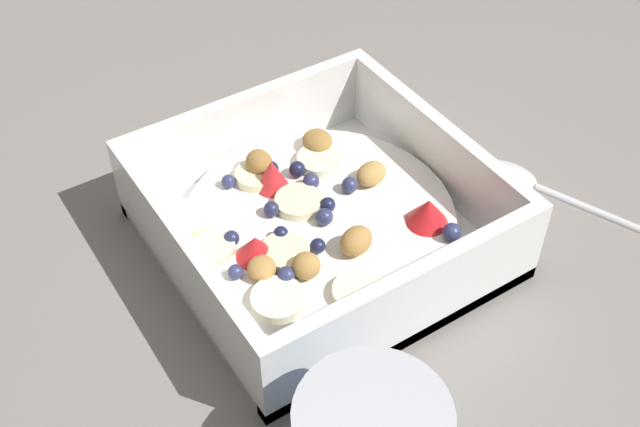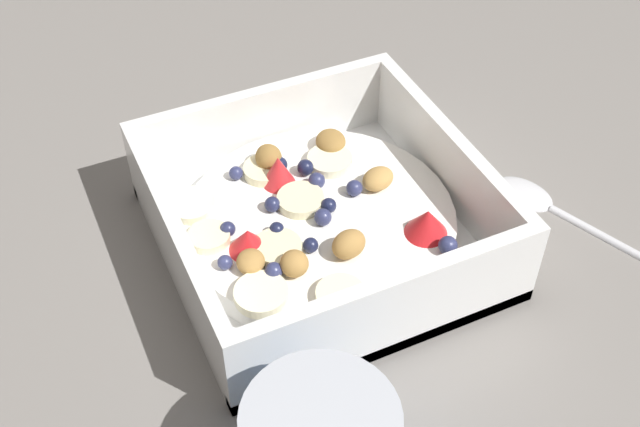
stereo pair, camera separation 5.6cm
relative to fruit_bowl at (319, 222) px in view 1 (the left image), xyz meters
The scene contains 3 objects.
ground_plane 0.03m from the fruit_bowl, 37.28° to the right, with size 2.40×2.40×0.00m, color gray.
fruit_bowl is the anchor object (origin of this frame).
spoon 0.18m from the fruit_bowl, 166.03° to the left, with size 0.08×0.17×0.01m.
Camera 1 is at (0.20, 0.34, 0.42)m, focal length 45.01 mm.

